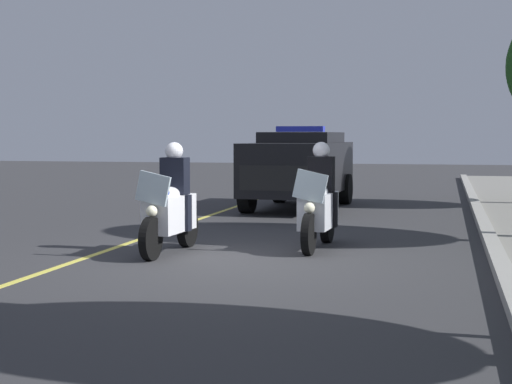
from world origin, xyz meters
name	(u,v)px	position (x,y,z in m)	size (l,w,h in m)	color
ground_plane	(232,261)	(0.00, 0.00, 0.00)	(80.00, 80.00, 0.00)	#333335
curb_strip	(501,265)	(0.00, 3.76, 0.07)	(48.00, 0.24, 0.15)	#9E9B93
lane_stripe_center	(92,255)	(0.00, -2.20, 0.00)	(48.00, 0.12, 0.01)	#E0D14C
police_motorcycle_lead_left	(170,208)	(-0.52, -1.12, 0.70)	(2.14, 0.59, 1.72)	black
police_motorcycle_lead_right	(319,205)	(-1.57, 1.03, 0.70)	(2.14, 0.59, 1.72)	black
police_suv	(300,166)	(-8.52, -0.54, 1.07)	(4.98, 2.25, 2.05)	black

